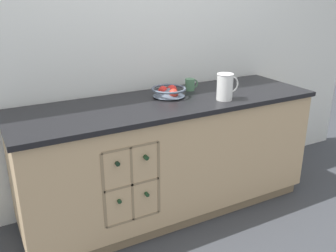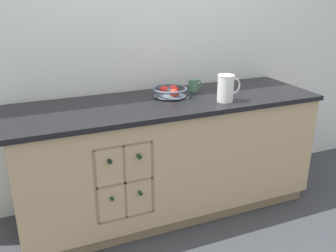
# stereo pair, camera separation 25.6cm
# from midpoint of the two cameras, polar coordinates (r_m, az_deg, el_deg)

# --- Properties ---
(ground_plane) EXTENTS (14.00, 14.00, 0.00)m
(ground_plane) POSITION_cam_midpoint_polar(r_m,az_deg,el_deg) (3.13, -2.39, -12.36)
(ground_plane) COLOR #383A3F
(back_wall) EXTENTS (4.65, 0.06, 2.55)m
(back_wall) POSITION_cam_midpoint_polar(r_m,az_deg,el_deg) (3.03, -6.21, 12.36)
(back_wall) COLOR silver
(back_wall) RESTS_ON ground_plane
(kitchen_island) EXTENTS (2.29, 0.72, 0.91)m
(kitchen_island) POSITION_cam_midpoint_polar(r_m,az_deg,el_deg) (2.90, -2.57, -4.69)
(kitchen_island) COLOR #8B7354
(kitchen_island) RESTS_ON ground_plane
(fruit_bowl) EXTENTS (0.26, 0.26, 0.09)m
(fruit_bowl) POSITION_cam_midpoint_polar(r_m,az_deg,el_deg) (2.82, -2.47, 5.30)
(fruit_bowl) COLOR #4C5666
(fruit_bowl) RESTS_ON kitchen_island
(white_pitcher) EXTENTS (0.18, 0.12, 0.20)m
(white_pitcher) POSITION_cam_midpoint_polar(r_m,az_deg,el_deg) (2.75, 6.09, 6.02)
(white_pitcher) COLOR white
(white_pitcher) RESTS_ON kitchen_island
(ceramic_mug) EXTENTS (0.11, 0.08, 0.09)m
(ceramic_mug) POSITION_cam_midpoint_polar(r_m,az_deg,el_deg) (3.01, 0.98, 6.32)
(ceramic_mug) COLOR #4C7A56
(ceramic_mug) RESTS_ON kitchen_island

